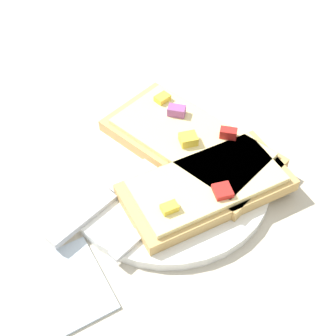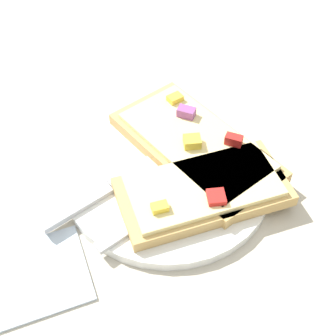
% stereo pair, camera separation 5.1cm
% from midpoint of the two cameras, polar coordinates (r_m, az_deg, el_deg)
% --- Properties ---
extents(ground_plane, '(4.00, 4.00, 0.00)m').
position_cam_midpoint_polar(ground_plane, '(0.52, -2.77, -1.76)').
color(ground_plane, '#BCB29E').
extents(plate, '(0.23, 0.23, 0.01)m').
position_cam_midpoint_polar(plate, '(0.52, -2.79, -1.33)').
color(plate, white).
rests_on(plate, ground).
extents(fork, '(0.19, 0.08, 0.01)m').
position_cam_midpoint_polar(fork, '(0.49, -0.47, -2.85)').
color(fork, '#B7B7BC').
rests_on(fork, plate).
extents(knife, '(0.21, 0.08, 0.01)m').
position_cam_midpoint_polar(knife, '(0.50, -9.00, -2.72)').
color(knife, '#B7B7BC').
rests_on(knife, plate).
extents(pizza_slice_main, '(0.16, 0.22, 0.03)m').
position_cam_midpoint_polar(pizza_slice_main, '(0.53, 0.01, 3.05)').
color(pizza_slice_main, tan).
rests_on(pizza_slice_main, plate).
extents(pizza_slice_corner, '(0.18, 0.09, 0.03)m').
position_cam_midpoint_polar(pizza_slice_corner, '(0.49, 1.79, -2.38)').
color(pizza_slice_corner, tan).
rests_on(pizza_slice_corner, plate).
extents(crumb_scatter, '(0.09, 0.06, 0.01)m').
position_cam_midpoint_polar(crumb_scatter, '(0.54, 1.65, 3.59)').
color(crumb_scatter, tan).
rests_on(crumb_scatter, plate).
extents(napkin, '(0.14, 0.09, 0.01)m').
position_cam_midpoint_polar(napkin, '(0.46, -19.82, -15.63)').
color(napkin, silver).
rests_on(napkin, ground).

